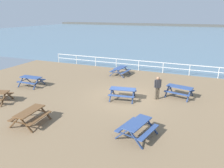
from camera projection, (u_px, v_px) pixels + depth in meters
name	position (u px, v px, depth m)	size (l,w,h in m)	color
ground_plane	(126.00, 98.00, 15.57)	(30.00, 24.00, 0.20)	#846B4C
sea_band	(186.00, 34.00, 61.73)	(142.00, 90.00, 0.01)	slate
distant_shoreline	(194.00, 26.00, 99.38)	(142.00, 6.00, 1.80)	#4C4C47
seaward_railing	(151.00, 64.00, 22.08)	(23.07, 0.07, 1.08)	white
picnic_table_near_left	(31.00, 79.00, 17.78)	(1.84, 1.59, 0.80)	#334C84
picnic_table_near_right	(123.00, 91.00, 15.03)	(2.02, 1.79, 0.80)	#334C84
picnic_table_mid_centre	(137.00, 126.00, 10.41)	(1.88, 2.10, 0.80)	#334C84
picnic_table_far_left	(120.00, 69.00, 20.89)	(1.70, 1.94, 0.80)	#334C84
picnic_table_seaward	(180.00, 89.00, 15.44)	(2.06, 1.84, 0.80)	#334C84
picnic_table_corner	(30.00, 114.00, 11.65)	(1.61, 1.86, 0.80)	brown
visitor	(158.00, 86.00, 14.87)	(0.43, 0.38, 1.66)	#4C4233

